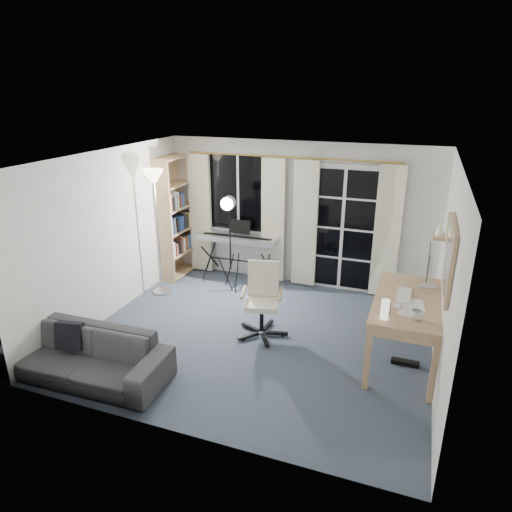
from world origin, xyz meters
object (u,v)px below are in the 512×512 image
at_px(bookshelf, 175,219).
at_px(office_chair, 263,292).
at_px(torchiere_lamp, 155,195).
at_px(desk, 407,307).
at_px(mug, 417,314).
at_px(studio_light, 229,214).
at_px(monitor, 430,263).
at_px(keyboard_piano, 238,239).
at_px(sofa, 85,349).

height_order(bookshelf, office_chair, bookshelf).
relative_size(torchiere_lamp, desk, 1.30).
height_order(torchiere_lamp, mug, torchiere_lamp).
xyz_separation_m(studio_light, desk, (2.81, -1.16, -0.58)).
xyz_separation_m(bookshelf, monitor, (4.20, -1.11, 0.14)).
bearing_deg(desk, monitor, 66.85).
relative_size(studio_light, mug, 11.98).
bearing_deg(studio_light, keyboard_piano, 90.30).
distance_m(monitor, sofa, 4.24).
relative_size(monitor, sofa, 0.31).
height_order(torchiere_lamp, studio_light, torchiere_lamp).
bearing_deg(desk, studio_light, 158.05).
bearing_deg(desk, mug, -78.30).
height_order(keyboard_piano, monitor, monitor).
relative_size(studio_light, sofa, 0.84).
distance_m(bookshelf, keyboard_piano, 1.19).
relative_size(torchiere_lamp, monitor, 3.38).
relative_size(keyboard_piano, office_chair, 1.36).
distance_m(keyboard_piano, mug, 3.63).
xyz_separation_m(torchiere_lamp, monitor, (4.04, -0.25, -0.48)).
xyz_separation_m(monitor, sofa, (-3.61, -2.09, -0.77)).
bearing_deg(mug, keyboard_piano, 144.45).
xyz_separation_m(keyboard_piano, studio_light, (0.03, -0.45, 0.56)).
distance_m(studio_light, sofa, 3.01).
bearing_deg(monitor, sofa, -149.55).
bearing_deg(mug, bookshelf, 153.40).
height_order(bookshelf, studio_light, bookshelf).
height_order(mug, sofa, mug).
distance_m(desk, mug, 0.54).
xyz_separation_m(office_chair, monitor, (2.06, 0.38, 0.55)).
height_order(office_chair, monitor, monitor).
bearing_deg(keyboard_piano, torchiere_lamp, -139.03).
bearing_deg(office_chair, sofa, -146.03).
bearing_deg(monitor, keyboard_piano, 159.59).
height_order(desk, monitor, monitor).
distance_m(mug, sofa, 3.73).
distance_m(bookshelf, office_chair, 2.64).
bearing_deg(office_chair, torchiere_lamp, 148.65).
xyz_separation_m(torchiere_lamp, keyboard_piano, (0.99, 0.91, -0.88)).
relative_size(torchiere_lamp, sofa, 1.04).
xyz_separation_m(torchiere_lamp, mug, (3.94, -1.20, -0.73)).
xyz_separation_m(studio_light, mug, (2.91, -1.66, -0.41)).
bearing_deg(keyboard_piano, desk, -30.84).
relative_size(bookshelf, mug, 15.54).
relative_size(keyboard_piano, desk, 0.88).
bearing_deg(sofa, keyboard_piano, 78.50).
bearing_deg(monitor, studio_light, 167.18).
bearing_deg(desk, keyboard_piano, 150.97).
xyz_separation_m(monitor, mug, (-0.10, -0.95, -0.25)).
bearing_deg(desk, torchiere_lamp, 170.05).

